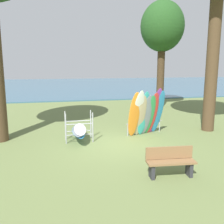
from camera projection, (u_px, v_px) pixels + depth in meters
name	position (u px, v px, depth m)	size (l,w,h in m)	color
ground_plane	(116.00, 144.00, 10.29)	(80.00, 80.00, 0.00)	olive
lake_water	(71.00, 85.00, 39.66)	(80.00, 36.00, 0.10)	#38607A
tree_mid_behind	(162.00, 28.00, 18.41)	(3.18, 3.18, 7.80)	#42301E
leaning_board_pile	(146.00, 114.00, 11.38)	(1.94, 1.19, 2.18)	orange
board_storage_rack	(79.00, 130.00, 10.64)	(1.15, 2.13, 1.25)	#9EA0A5
park_bench	(170.00, 161.00, 7.24)	(1.43, 0.53, 0.85)	#2D2D33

